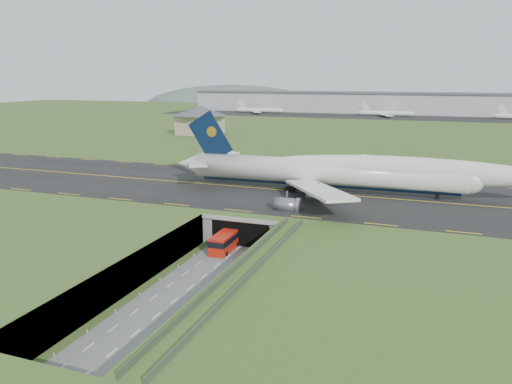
% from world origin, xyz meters
% --- Properties ---
extents(ground, '(900.00, 900.00, 0.00)m').
position_xyz_m(ground, '(0.00, 0.00, 0.00)').
color(ground, '#415C24').
rests_on(ground, ground).
extents(airfield_deck, '(800.00, 800.00, 6.00)m').
position_xyz_m(airfield_deck, '(0.00, 0.00, 3.00)').
color(airfield_deck, gray).
rests_on(airfield_deck, ground).
extents(trench_road, '(12.00, 75.00, 0.20)m').
position_xyz_m(trench_road, '(0.00, -7.50, 0.10)').
color(trench_road, slate).
rests_on(trench_road, ground).
extents(taxiway, '(800.00, 44.00, 0.18)m').
position_xyz_m(taxiway, '(0.00, 33.00, 6.09)').
color(taxiway, black).
rests_on(taxiway, airfield_deck).
extents(tunnel_portal, '(17.00, 22.30, 6.00)m').
position_xyz_m(tunnel_portal, '(0.00, 16.71, 3.33)').
color(tunnel_portal, gray).
rests_on(tunnel_portal, ground).
extents(guideway, '(3.00, 53.00, 7.05)m').
position_xyz_m(guideway, '(11.00, -19.11, 5.32)').
color(guideway, '#A8A8A3').
rests_on(guideway, ground).
extents(jumbo_jet, '(86.87, 57.21, 18.93)m').
position_xyz_m(jumbo_jet, '(16.11, 35.14, 11.08)').
color(jumbo_jet, silver).
rests_on(jumbo_jet, ground).
extents(shuttle_tram, '(3.45, 8.57, 3.44)m').
position_xyz_m(shuttle_tram, '(-1.87, 4.70, 1.88)').
color(shuttle_tram, red).
rests_on(shuttle_tram, ground).
extents(service_building, '(27.56, 27.56, 13.46)m').
position_xyz_m(service_building, '(-70.44, 132.71, 13.98)').
color(service_building, tan).
rests_on(service_building, ground).
extents(cargo_terminal, '(320.00, 67.00, 15.60)m').
position_xyz_m(cargo_terminal, '(-0.02, 299.41, 13.96)').
color(cargo_terminal, '#B2B2B2').
rests_on(cargo_terminal, ground).
extents(distant_hills, '(700.00, 91.00, 60.00)m').
position_xyz_m(distant_hills, '(64.38, 430.00, -4.00)').
color(distant_hills, '#50605B').
rests_on(distant_hills, ground).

